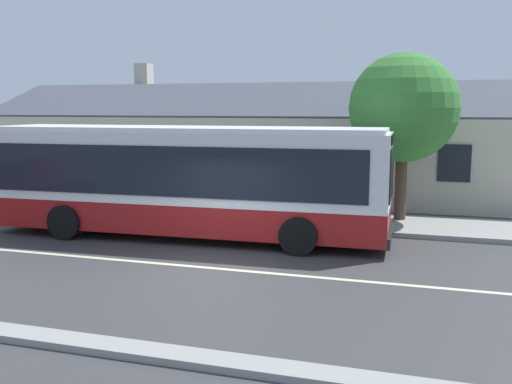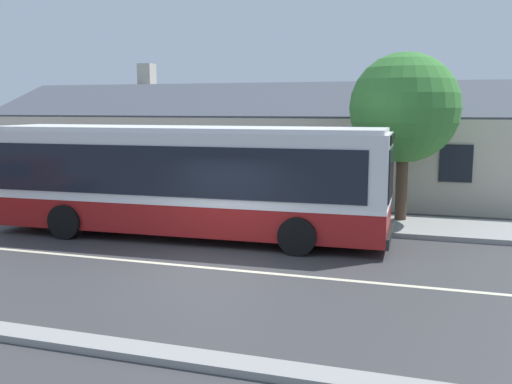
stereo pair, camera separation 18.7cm
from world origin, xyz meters
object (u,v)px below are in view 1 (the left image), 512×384
Objects in this scene: transit_bus at (185,178)px; street_tree_primary at (400,112)px; bench_down_street at (110,196)px; bench_by_building at (15,191)px.

transit_bus is 7.18m from street_tree_primary.
transit_bus is 2.15× the size of street_tree_primary.
bench_down_street is 0.33× the size of street_tree_primary.
bench_down_street is (4.00, 0.15, -0.00)m from bench_by_building.
bench_down_street is 10.58m from street_tree_primary.
transit_bus is at bearing -146.57° from street_tree_primary.
transit_bus is at bearing -18.65° from bench_by_building.
bench_down_street is (-4.32, 2.96, -1.14)m from transit_bus.
bench_by_building is 1.01× the size of bench_down_street.
bench_by_building is 0.34× the size of street_tree_primary.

